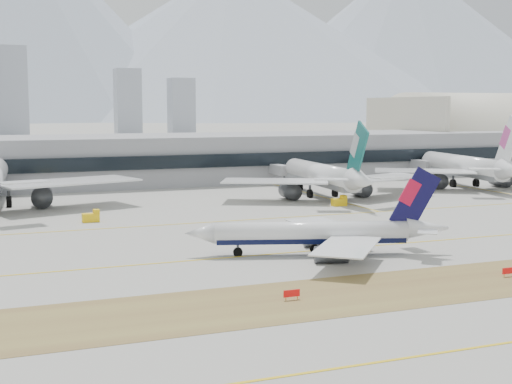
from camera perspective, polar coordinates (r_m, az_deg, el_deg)
name	(u,v)px	position (r m, az deg, el deg)	size (l,w,h in m)	color
ground	(295,246)	(125.01, 3.11, -4.33)	(3000.00, 3000.00, 0.00)	gray
apron_markings	(508,339)	(80.64, 19.54, -10.99)	(360.00, 122.22, 0.06)	brown
taxiing_airliner	(321,234)	(117.25, 5.21, -3.33)	(42.46, 36.10, 14.65)	white
widebody_cathay	(324,177)	(191.20, 5.46, 1.24)	(59.43, 58.31, 21.24)	white
widebody_china_air	(467,168)	(224.34, 16.52, 1.89)	(62.04, 61.36, 22.39)	white
terminal	(147,159)	(232.64, -8.71, 2.64)	(280.00, 43.10, 15.00)	gray
hangar	(492,163)	(321.91, 18.36, 2.20)	(91.00, 60.00, 60.00)	beige
hold_sign_left	(292,293)	(90.36, 2.87, -8.11)	(2.20, 0.15, 1.35)	red
hold_sign_right	(509,271)	(108.50, 19.57, -5.96)	(2.20, 0.15, 1.35)	red
gse_c	(340,202)	(175.97, 6.71, -0.77)	(3.55, 2.00, 2.60)	yellow
gse_b	(91,217)	(154.44, -13.03, -1.96)	(3.55, 2.00, 2.60)	yellow
mountain_ridge	(17,27)	(1526.16, -18.61, 12.41)	(2830.00, 1120.00, 470.00)	#9EA8B7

